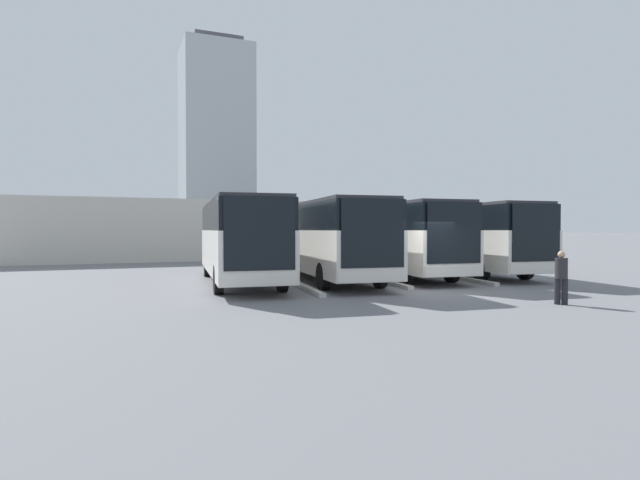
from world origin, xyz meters
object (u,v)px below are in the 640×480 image
bus_1 (394,237)px  bus_0 (461,236)px  pedestrian (561,276)px  bus_2 (326,237)px  bus_3 (239,238)px

bus_1 → bus_0: bearing=-177.2°
bus_1 → pedestrian: bus_1 is taller
bus_1 → pedestrian: size_ratio=6.99×
bus_2 → bus_0: bearing=-170.4°
bus_1 → pedestrian: (0.01, 9.67, -1.02)m
bus_2 → pedestrian: bearing=118.8°
bus_1 → pedestrian: bearing=96.1°
bus_1 → bus_3: (7.50, 0.35, 0.00)m
pedestrian → bus_3: bearing=176.7°
bus_3 → pedestrian: bus_3 is taller
bus_1 → bus_2: bearing=16.3°
bus_3 → pedestrian: 12.00m
pedestrian → bus_0: bearing=116.2°
bus_0 → bus_2: 7.52m
bus_3 → bus_1: bearing=-171.1°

